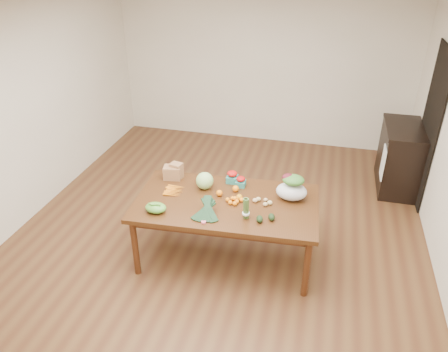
% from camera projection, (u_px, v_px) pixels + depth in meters
% --- Properties ---
extents(floor, '(6.00, 6.00, 0.00)m').
position_uv_depth(floor, '(219.00, 234.00, 5.46)').
color(floor, brown).
rests_on(floor, ground).
extents(ceiling, '(5.00, 6.00, 0.02)m').
position_uv_depth(ceiling, '(217.00, 5.00, 4.15)').
color(ceiling, white).
rests_on(ceiling, room_walls).
extents(room_walls, '(5.02, 6.02, 2.70)m').
position_uv_depth(room_walls, '(218.00, 135.00, 4.81)').
color(room_walls, white).
rests_on(room_walls, floor).
extents(dining_table, '(2.04, 1.21, 0.75)m').
position_uv_depth(dining_table, '(226.00, 229.00, 4.91)').
color(dining_table, '#42230F').
rests_on(dining_table, floor).
extents(doorway_dark, '(0.02, 1.00, 2.10)m').
position_uv_depth(doorway_dark, '(430.00, 127.00, 5.78)').
color(doorway_dark, black).
rests_on(doorway_dark, floor).
extents(cabinet, '(0.52, 1.02, 0.94)m').
position_uv_depth(cabinet, '(399.00, 157.00, 6.28)').
color(cabinet, black).
rests_on(cabinet, floor).
extents(dish_towel, '(0.02, 0.28, 0.45)m').
position_uv_depth(dish_towel, '(383.00, 163.00, 5.97)').
color(dish_towel, white).
rests_on(dish_towel, cabinet).
extents(paper_bag, '(0.28, 0.24, 0.19)m').
position_uv_depth(paper_bag, '(172.00, 171.00, 5.13)').
color(paper_bag, '#9E6F46').
rests_on(paper_bag, dining_table).
extents(cabbage, '(0.20, 0.20, 0.20)m').
position_uv_depth(cabbage, '(205.00, 181.00, 4.93)').
color(cabbage, '#B6D57B').
rests_on(cabbage, dining_table).
extents(strawberry_basket_a, '(0.13, 0.13, 0.11)m').
position_uv_depth(strawberry_basket_a, '(232.00, 178.00, 5.07)').
color(strawberry_basket_a, red).
rests_on(strawberry_basket_a, dining_table).
extents(strawberry_basket_b, '(0.11, 0.11, 0.10)m').
position_uv_depth(strawberry_basket_b, '(241.00, 182.00, 4.99)').
color(strawberry_basket_b, red).
rests_on(strawberry_basket_b, dining_table).
extents(orange_a, '(0.07, 0.07, 0.07)m').
position_uv_depth(orange_a, '(219.00, 193.00, 4.81)').
color(orange_a, '#FCA60F').
rests_on(orange_a, dining_table).
extents(orange_b, '(0.07, 0.07, 0.07)m').
position_uv_depth(orange_b, '(236.00, 189.00, 4.89)').
color(orange_b, orange).
rests_on(orange_b, dining_table).
extents(orange_c, '(0.07, 0.07, 0.07)m').
position_uv_depth(orange_c, '(239.00, 197.00, 4.74)').
color(orange_c, orange).
rests_on(orange_c, dining_table).
extents(mandarin_cluster, '(0.19, 0.19, 0.08)m').
position_uv_depth(mandarin_cluster, '(235.00, 199.00, 4.69)').
color(mandarin_cluster, orange).
rests_on(mandarin_cluster, dining_table).
extents(carrots, '(0.23, 0.26, 0.03)m').
position_uv_depth(carrots, '(174.00, 191.00, 4.90)').
color(carrots, orange).
rests_on(carrots, dining_table).
extents(snap_pea_bag, '(0.22, 0.17, 0.10)m').
position_uv_depth(snap_pea_bag, '(156.00, 208.00, 4.53)').
color(snap_pea_bag, '#5CB33C').
rests_on(snap_pea_bag, dining_table).
extents(kale_bunch, '(0.34, 0.42, 0.16)m').
position_uv_depth(kale_bunch, '(206.00, 211.00, 4.42)').
color(kale_bunch, '#15311B').
rests_on(kale_bunch, dining_table).
extents(asparagus_bundle, '(0.09, 0.12, 0.26)m').
position_uv_depth(asparagus_bundle, '(246.00, 208.00, 4.38)').
color(asparagus_bundle, '#60883E').
rests_on(asparagus_bundle, dining_table).
extents(potato_a, '(0.06, 0.05, 0.05)m').
position_uv_depth(potato_a, '(255.00, 200.00, 4.70)').
color(potato_a, '#DDB37F').
rests_on(potato_a, dining_table).
extents(potato_b, '(0.05, 0.05, 0.04)m').
position_uv_depth(potato_b, '(265.00, 204.00, 4.64)').
color(potato_b, tan).
rests_on(potato_b, dining_table).
extents(potato_c, '(0.05, 0.04, 0.04)m').
position_uv_depth(potato_c, '(266.00, 200.00, 4.72)').
color(potato_c, tan).
rests_on(potato_c, dining_table).
extents(potato_d, '(0.05, 0.05, 0.05)m').
position_uv_depth(potato_d, '(258.00, 199.00, 4.73)').
color(potato_d, '#D2BA79').
rests_on(potato_d, dining_table).
extents(potato_e, '(0.06, 0.05, 0.05)m').
position_uv_depth(potato_e, '(270.00, 203.00, 4.66)').
color(potato_e, '#DDCF7F').
rests_on(potato_e, dining_table).
extents(avocado_a, '(0.09, 0.11, 0.07)m').
position_uv_depth(avocado_a, '(260.00, 219.00, 4.38)').
color(avocado_a, black).
rests_on(avocado_a, dining_table).
extents(avocado_b, '(0.09, 0.11, 0.07)m').
position_uv_depth(avocado_b, '(272.00, 217.00, 4.41)').
color(avocado_b, black).
rests_on(avocado_b, dining_table).
extents(salad_bag, '(0.35, 0.27, 0.26)m').
position_uv_depth(salad_bag, '(292.00, 189.00, 4.71)').
color(salad_bag, silver).
rests_on(salad_bag, dining_table).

